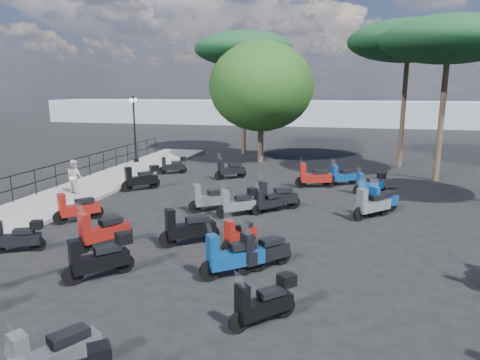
% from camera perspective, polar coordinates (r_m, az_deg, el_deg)
% --- Properties ---
extents(ground, '(120.00, 120.00, 0.00)m').
position_cam_1_polar(ground, '(13.54, -8.21, -7.91)').
color(ground, black).
rests_on(ground, ground).
extents(sidewalk, '(3.00, 30.00, 0.15)m').
position_cam_1_polar(sidewalk, '(19.14, -23.31, -2.59)').
color(sidewalk, slate).
rests_on(sidewalk, ground).
extents(railing, '(0.04, 26.04, 1.10)m').
position_cam_1_polar(railing, '(19.61, -26.91, -0.12)').
color(railing, black).
rests_on(railing, sidewalk).
extents(lamp_post_2, '(0.48, 1.16, 3.99)m').
position_cam_1_polar(lamp_post_2, '(26.96, -13.90, 7.13)').
color(lamp_post_2, black).
rests_on(lamp_post_2, sidewalk).
extents(pedestrian_far, '(0.88, 0.80, 1.47)m').
position_cam_1_polar(pedestrian_far, '(19.80, -21.18, 0.45)').
color(pedestrian_far, '#CBAAAC').
rests_on(pedestrian_far, sidewalk).
extents(scooter_2, '(1.42, 0.81, 1.21)m').
position_cam_1_polar(scooter_2, '(13.82, -27.55, -6.79)').
color(scooter_2, black).
rests_on(scooter_2, ground).
extents(scooter_3, '(1.23, 1.38, 1.38)m').
position_cam_1_polar(scooter_3, '(16.08, -20.89, -3.58)').
color(scooter_3, black).
rests_on(scooter_3, ground).
extents(scooter_4, '(1.40, 1.43, 1.46)m').
position_cam_1_polar(scooter_4, '(20.20, -13.03, 0.21)').
color(scooter_4, black).
rests_on(scooter_4, ground).
extents(scooter_5, '(1.42, 0.88, 1.23)m').
position_cam_1_polar(scooter_5, '(23.70, -8.91, 1.90)').
color(scooter_5, black).
rests_on(scooter_5, ground).
extents(scooter_7, '(1.32, 1.42, 1.41)m').
position_cam_1_polar(scooter_7, '(11.20, -18.22, -9.87)').
color(scooter_7, black).
rests_on(scooter_7, ground).
extents(scooter_8, '(1.10, 1.62, 1.47)m').
position_cam_1_polar(scooter_8, '(13.23, -17.87, -6.54)').
color(scooter_8, black).
rests_on(scooter_8, ground).
extents(scooter_9, '(1.47, 1.15, 1.40)m').
position_cam_1_polar(scooter_9, '(16.32, -4.07, -2.55)').
color(scooter_9, black).
rests_on(scooter_9, ground).
extents(scooter_10, '(1.41, 1.15, 1.33)m').
position_cam_1_polar(scooter_10, '(15.65, -0.22, -3.10)').
color(scooter_10, black).
rests_on(scooter_10, ground).
extents(scooter_11, '(1.45, 1.18, 1.40)m').
position_cam_1_polar(scooter_11, '(22.09, -1.35, 1.37)').
color(scooter_11, black).
rests_on(scooter_11, ground).
extents(scooter_12, '(1.00, 1.53, 1.36)m').
position_cam_1_polar(scooter_12, '(7.86, -23.59, -20.72)').
color(scooter_12, black).
rests_on(scooter_12, ground).
extents(scooter_14, '(1.53, 1.24, 1.48)m').
position_cam_1_polar(scooter_14, '(10.77, -0.98, -10.23)').
color(scooter_14, black).
rests_on(scooter_14, ground).
extents(scooter_15, '(1.57, 1.22, 1.49)m').
position_cam_1_polar(scooter_15, '(12.93, -6.94, -6.43)').
color(scooter_15, black).
rests_on(scooter_15, ground).
extents(scooter_16, '(1.71, 1.04, 1.49)m').
position_cam_1_polar(scooter_16, '(16.47, 4.82, -2.31)').
color(scooter_16, black).
rests_on(scooter_16, ground).
extents(scooter_17, '(1.84, 0.79, 1.50)m').
position_cam_1_polar(scooter_17, '(20.44, 9.83, 0.40)').
color(scooter_17, black).
rests_on(scooter_17, ground).
extents(scooter_19, '(1.21, 1.21, 1.24)m').
position_cam_1_polar(scooter_19, '(8.79, 3.21, -16.03)').
color(scooter_19, black).
rests_on(scooter_19, ground).
extents(scooter_20, '(1.26, 1.36, 1.39)m').
position_cam_1_polar(scooter_20, '(11.17, 3.08, -9.59)').
color(scooter_20, black).
rests_on(scooter_20, ground).
extents(scooter_21, '(0.82, 1.37, 1.19)m').
position_cam_1_polar(scooter_21, '(12.62, -0.12, -7.30)').
color(scooter_21, black).
rests_on(scooter_21, ground).
extents(scooter_22, '(1.09, 1.15, 1.19)m').
position_cam_1_polar(scooter_22, '(16.11, 3.70, -3.00)').
color(scooter_22, black).
rests_on(scooter_22, ground).
extents(scooter_23, '(1.42, 0.84, 1.22)m').
position_cam_1_polar(scooter_23, '(19.89, 16.93, -0.46)').
color(scooter_23, black).
rests_on(scooter_23, ground).
extents(scooter_27, '(1.38, 1.38, 1.46)m').
position_cam_1_polar(scooter_27, '(16.13, 17.17, -3.16)').
color(scooter_27, black).
rests_on(scooter_27, ground).
extents(scooter_28, '(1.23, 1.47, 1.44)m').
position_cam_1_polar(scooter_28, '(16.77, 18.44, -2.70)').
color(scooter_28, black).
rests_on(scooter_28, ground).
extents(scooter_29, '(1.41, 1.02, 1.30)m').
position_cam_1_polar(scooter_29, '(21.20, 13.50, 0.47)').
color(scooter_29, black).
rests_on(scooter_29, ground).
extents(broadleaf_tree, '(6.48, 6.48, 7.47)m').
position_cam_1_polar(broadleaf_tree, '(27.05, 2.85, 12.32)').
color(broadleaf_tree, '#38281E').
rests_on(broadleaf_tree, ground).
extents(pine_0, '(6.84, 6.84, 8.43)m').
position_cam_1_polar(pine_0, '(27.11, 21.57, 16.82)').
color(pine_0, '#38281E').
rests_on(pine_0, ground).
extents(pine_1, '(6.51, 6.51, 8.02)m').
position_cam_1_polar(pine_1, '(23.66, 26.10, 16.40)').
color(pine_1, '#38281E').
rests_on(pine_1, ground).
extents(pine_2, '(6.77, 6.77, 8.43)m').
position_cam_1_polar(pine_2, '(30.57, 0.52, 17.04)').
color(pine_2, '#38281E').
rests_on(pine_2, ground).
extents(distant_hills, '(70.00, 8.00, 3.00)m').
position_cam_1_polar(distant_hills, '(57.11, 8.46, 8.87)').
color(distant_hills, gray).
rests_on(distant_hills, ground).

